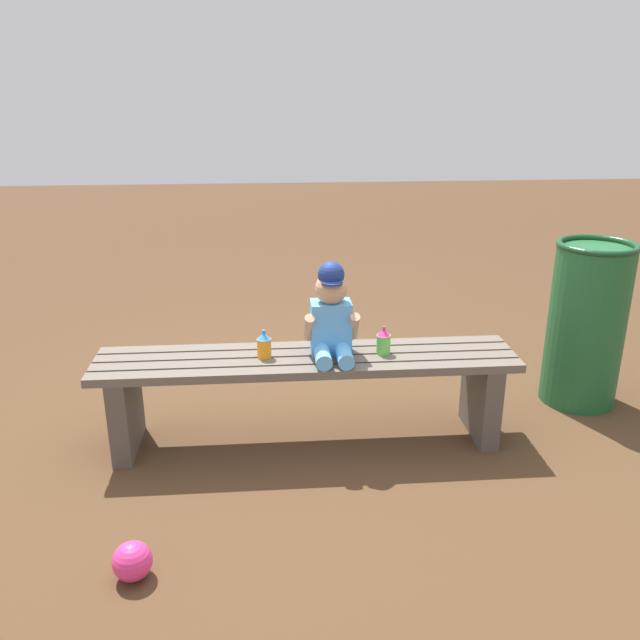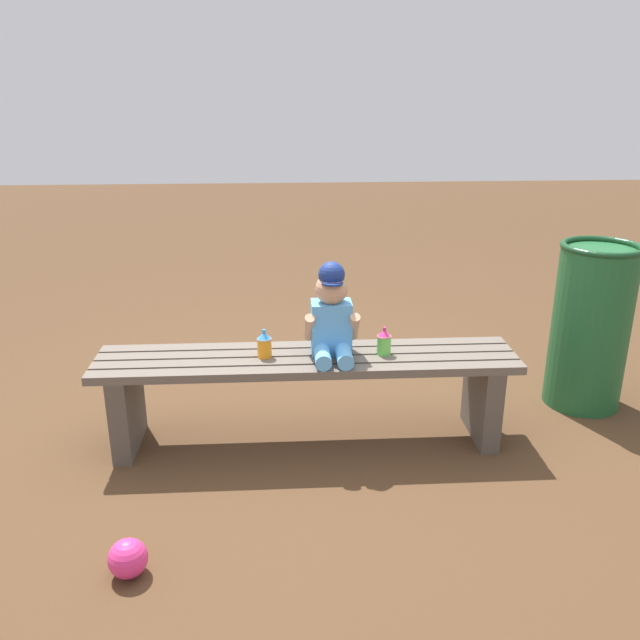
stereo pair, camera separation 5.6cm
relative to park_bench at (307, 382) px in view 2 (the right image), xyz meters
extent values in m
plane|color=#4C331E|center=(0.00, 0.00, -0.29)|extent=(16.00, 16.00, 0.00)
cube|color=#60564C|center=(0.00, -0.14, 0.11)|extent=(1.80, 0.08, 0.04)
cube|color=#60564C|center=(0.00, -0.05, 0.11)|extent=(1.80, 0.08, 0.04)
cube|color=#60564C|center=(0.00, 0.05, 0.11)|extent=(1.80, 0.08, 0.04)
cube|color=#60564C|center=(0.00, 0.14, 0.11)|extent=(1.80, 0.08, 0.04)
cube|color=#524941|center=(-0.78, 0.00, -0.10)|extent=(0.08, 0.35, 0.37)
cube|color=#524941|center=(0.78, 0.00, -0.10)|extent=(0.08, 0.35, 0.37)
cube|color=#59A5E5|center=(0.11, 0.03, 0.24)|extent=(0.17, 0.12, 0.23)
sphere|color=tan|center=(0.11, 0.03, 0.41)|extent=(0.14, 0.14, 0.14)
cylinder|color=navy|center=(0.11, -0.01, 0.45)|extent=(0.09, 0.09, 0.01)
sphere|color=navy|center=(0.11, 0.03, 0.47)|extent=(0.11, 0.11, 0.11)
cylinder|color=#5DAEF0|center=(0.06, -0.09, 0.16)|extent=(0.07, 0.16, 0.07)
cylinder|color=#5DAEF0|center=(0.15, -0.09, 0.16)|extent=(0.07, 0.16, 0.07)
cylinder|color=tan|center=(0.01, 0.00, 0.25)|extent=(0.04, 0.12, 0.14)
cylinder|color=tan|center=(0.20, 0.00, 0.25)|extent=(0.04, 0.12, 0.14)
cylinder|color=orange|center=(-0.18, 0.00, 0.17)|extent=(0.06, 0.06, 0.08)
cone|color=#338CE5|center=(-0.18, 0.00, 0.22)|extent=(0.06, 0.06, 0.03)
cylinder|color=#338CE5|center=(-0.18, 0.00, 0.24)|extent=(0.01, 0.01, 0.02)
cylinder|color=#66CC4C|center=(0.33, 0.00, 0.17)|extent=(0.06, 0.06, 0.08)
cone|color=#E5337F|center=(0.33, 0.00, 0.22)|extent=(0.06, 0.06, 0.03)
cylinder|color=#E5337F|center=(0.33, 0.00, 0.24)|extent=(0.01, 0.01, 0.02)
sphere|color=#E5337F|center=(-0.61, -0.82, -0.22)|extent=(0.13, 0.13, 0.13)
cylinder|color=#1E592D|center=(1.38, 0.29, 0.11)|extent=(0.36, 0.36, 0.79)
torus|color=#153E20|center=(1.38, 0.29, 0.51)|extent=(0.37, 0.37, 0.03)
camera|label=1|loc=(-0.15, -2.59, 1.23)|focal=36.97mm
camera|label=2|loc=(-0.10, -2.59, 1.23)|focal=36.97mm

